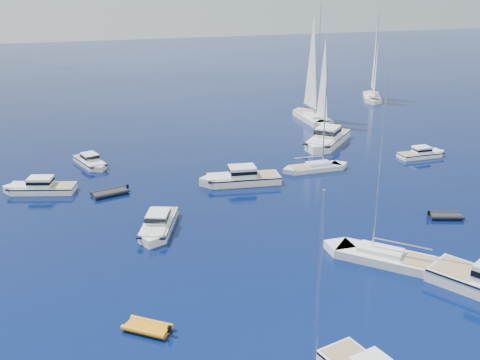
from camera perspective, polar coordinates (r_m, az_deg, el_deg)
name	(u,v)px	position (r m, az deg, el deg)	size (l,w,h in m)	color
ground	(341,349)	(37.49, 10.30, -16.68)	(400.00, 400.00, 0.00)	navy
motor_cruiser_left	(158,230)	(52.95, -8.36, -5.09)	(2.60, 8.51, 2.23)	silver
motor_cruiser_centre	(240,183)	(64.15, 0.04, -0.34)	(3.06, 9.99, 2.62)	silver
motor_cruiser_far_r	(422,157)	(77.55, 18.10, 2.25)	(2.18, 7.11, 1.87)	white
motor_cruiser_far_l	(40,192)	(65.36, -19.76, -1.17)	(2.59, 8.47, 2.22)	white
motor_cruiser_distant	(327,144)	(80.42, 8.86, 3.62)	(3.74, 12.23, 3.21)	white
motor_cruiser_horizon	(91,165)	(72.91, -15.01, 1.47)	(2.27, 7.40, 1.94)	silver
sailboat_mid_r	(385,261)	(48.38, 14.62, -8.07)	(2.93, 11.28, 16.58)	white
sailboat_centre	(315,170)	(69.28, 7.73, 1.02)	(2.36, 9.07, 13.33)	silver
sailboat_sails_r	(312,121)	(93.98, 7.42, 6.04)	(3.47, 13.33, 19.60)	silver
sailboat_sails_far	(372,99)	(113.43, 13.33, 8.04)	(2.98, 11.47, 16.86)	white
tender_yellow	(148,330)	(39.07, -9.45, -14.95)	(1.86, 3.34, 0.95)	orange
tender_grey_near	(445,218)	(58.61, 20.28, -3.65)	(1.88, 3.38, 0.95)	black
tender_grey_far	(110,194)	(62.49, -13.15, -1.45)	(2.21, 4.11, 0.95)	black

